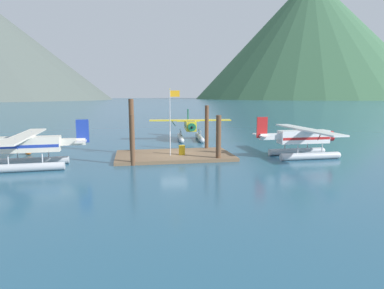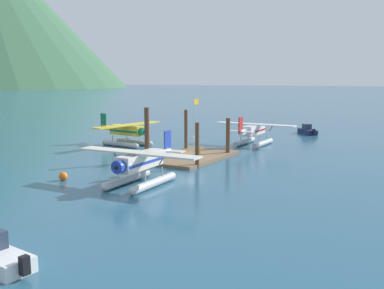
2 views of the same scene
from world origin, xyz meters
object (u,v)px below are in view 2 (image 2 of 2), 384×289
object	(u,v)px
seaplane_cream_port_aft	(140,165)
seaplane_white_stbd_aft	(254,133)
seaplane_yellow_bow_right	(127,133)
flagpole	(195,120)
boat_navy_open_se	(307,131)
fuel_drum	(198,151)
mooring_buoy	(63,176)

from	to	relation	value
seaplane_cream_port_aft	seaplane_white_stbd_aft	xyz separation A→B (m)	(24.02, 0.51, 0.00)
seaplane_yellow_bow_right	flagpole	bearing A→B (deg)	-107.63
flagpole	boat_navy_open_se	distance (m)	27.78
flagpole	seaplane_white_stbd_aft	world-z (taller)	flagpole
fuel_drum	mooring_buoy	bearing A→B (deg)	163.84
seaplane_cream_port_aft	mooring_buoy	bearing A→B (deg)	106.93
flagpole	seaplane_white_stbd_aft	size ratio (longest dim) A/B	0.58
flagpole	seaplane_white_stbd_aft	bearing A→B (deg)	-6.68
flagpole	boat_navy_open_se	xyz separation A→B (m)	(27.26, -4.00, -3.59)
flagpole	boat_navy_open_se	world-z (taller)	flagpole
flagpole	seaplane_yellow_bow_right	size ratio (longest dim) A/B	0.58
seaplane_white_stbd_aft	seaplane_yellow_bow_right	bearing A→B (deg)	122.05
mooring_buoy	seaplane_white_stbd_aft	bearing A→B (deg)	-12.77
flagpole	seaplane_cream_port_aft	xyz separation A→B (m)	(-11.70, -1.95, -2.51)
seaplane_white_stbd_aft	boat_navy_open_se	size ratio (longest dim) A/B	2.48
boat_navy_open_se	seaplane_cream_port_aft	bearing A→B (deg)	176.99
seaplane_yellow_bow_right	seaplane_cream_port_aft	size ratio (longest dim) A/B	1.00
flagpole	boat_navy_open_se	bearing A→B (deg)	-8.35
seaplane_cream_port_aft	boat_navy_open_se	distance (m)	39.03
mooring_buoy	boat_navy_open_se	bearing A→B (deg)	-11.66
seaplane_white_stbd_aft	boat_navy_open_se	bearing A→B (deg)	-9.71
fuel_drum	mooring_buoy	distance (m)	15.25
flagpole	seaplane_cream_port_aft	bearing A→B (deg)	-170.52
flagpole	mooring_buoy	world-z (taller)	flagpole
seaplane_yellow_bow_right	seaplane_white_stbd_aft	distance (m)	15.97
seaplane_yellow_bow_right	seaplane_white_stbd_aft	size ratio (longest dim) A/B	1.01
seaplane_yellow_bow_right	boat_navy_open_se	size ratio (longest dim) A/B	2.50
mooring_buoy	seaplane_cream_port_aft	world-z (taller)	seaplane_cream_port_aft
seaplane_yellow_bow_right	seaplane_cream_port_aft	distance (m)	20.95
fuel_drum	boat_navy_open_se	size ratio (longest dim) A/B	0.21
boat_navy_open_se	seaplane_yellow_bow_right	bearing A→B (deg)	145.50
seaplane_yellow_bow_right	boat_navy_open_se	bearing A→B (deg)	-34.50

